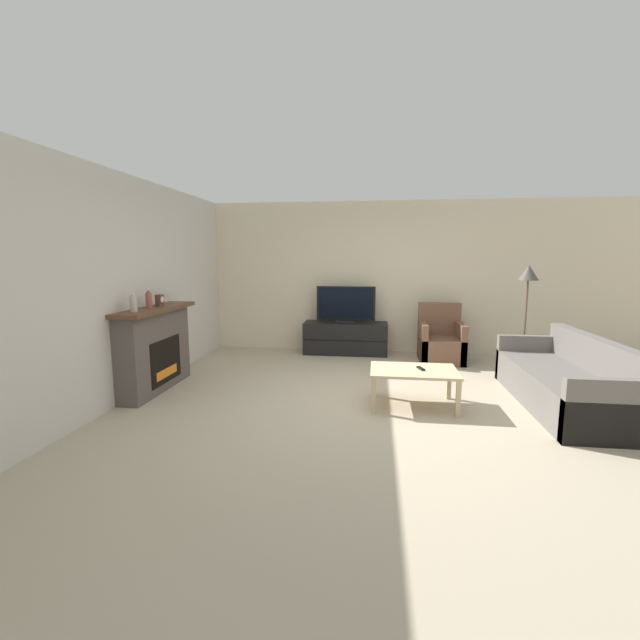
{
  "coord_description": "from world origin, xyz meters",
  "views": [
    {
      "loc": [
        0.1,
        -4.94,
        1.72
      ],
      "look_at": [
        -0.66,
        0.89,
        0.85
      ],
      "focal_mm": 24.0,
      "sensor_mm": 36.0,
      "label": 1
    }
  ],
  "objects_px": {
    "fireplace": "(155,348)",
    "coffee_table": "(414,374)",
    "tv_stand": "(346,338)",
    "remote": "(421,368)",
    "mantel_vase_centre_left": "(149,300)",
    "tv": "(346,306)",
    "mantel_vase_left": "(134,303)",
    "floor_lamp": "(528,282)",
    "armchair": "(441,343)",
    "mantel_clock": "(160,300)",
    "couch": "(566,383)"
  },
  "relations": [
    {
      "from": "armchair",
      "to": "floor_lamp",
      "type": "relative_size",
      "value": 0.59
    },
    {
      "from": "tv_stand",
      "to": "remote",
      "type": "xyz_separation_m",
      "value": [
        1.05,
        -2.6,
        0.16
      ]
    },
    {
      "from": "mantel_vase_left",
      "to": "mantel_clock",
      "type": "distance_m",
      "value": 0.61
    },
    {
      "from": "couch",
      "to": "remote",
      "type": "bearing_deg",
      "value": -173.49
    },
    {
      "from": "mantel_vase_centre_left",
      "to": "armchair",
      "type": "relative_size",
      "value": 0.24
    },
    {
      "from": "mantel_vase_left",
      "to": "coffee_table",
      "type": "xyz_separation_m",
      "value": [
        3.25,
        0.27,
        -0.8
      ]
    },
    {
      "from": "mantel_clock",
      "to": "couch",
      "type": "relative_size",
      "value": 0.07
    },
    {
      "from": "mantel_clock",
      "to": "armchair",
      "type": "height_order",
      "value": "mantel_clock"
    },
    {
      "from": "mantel_vase_left",
      "to": "remote",
      "type": "distance_m",
      "value": 3.43
    },
    {
      "from": "tv",
      "to": "coffee_table",
      "type": "xyz_separation_m",
      "value": [
        0.97,
        -2.61,
        -0.48
      ]
    },
    {
      "from": "mantel_vase_centre_left",
      "to": "mantel_clock",
      "type": "xyz_separation_m",
      "value": [
        0.0,
        0.27,
        -0.03
      ]
    },
    {
      "from": "remote",
      "to": "couch",
      "type": "xyz_separation_m",
      "value": [
        1.67,
        0.19,
        -0.17
      ]
    },
    {
      "from": "couch",
      "to": "armchair",
      "type": "bearing_deg",
      "value": 118.05
    },
    {
      "from": "fireplace",
      "to": "coffee_table",
      "type": "xyz_separation_m",
      "value": [
        3.27,
        -0.19,
        -0.17
      ]
    },
    {
      "from": "coffee_table",
      "to": "couch",
      "type": "height_order",
      "value": "couch"
    },
    {
      "from": "fireplace",
      "to": "coffee_table",
      "type": "relative_size",
      "value": 1.53
    },
    {
      "from": "tv_stand",
      "to": "floor_lamp",
      "type": "xyz_separation_m",
      "value": [
        2.71,
        -0.94,
        1.07
      ]
    },
    {
      "from": "couch",
      "to": "mantel_vase_left",
      "type": "bearing_deg",
      "value": -174.63
    },
    {
      "from": "mantel_vase_left",
      "to": "coffee_table",
      "type": "relative_size",
      "value": 0.22
    },
    {
      "from": "armchair",
      "to": "mantel_clock",
      "type": "bearing_deg",
      "value": -153.41
    },
    {
      "from": "mantel_clock",
      "to": "couch",
      "type": "distance_m",
      "value": 5.08
    },
    {
      "from": "fireplace",
      "to": "mantel_clock",
      "type": "distance_m",
      "value": 0.63
    },
    {
      "from": "tv_stand",
      "to": "floor_lamp",
      "type": "distance_m",
      "value": 3.07
    },
    {
      "from": "fireplace",
      "to": "remote",
      "type": "relative_size",
      "value": 9.8
    },
    {
      "from": "fireplace",
      "to": "tv",
      "type": "relative_size",
      "value": 1.47
    },
    {
      "from": "remote",
      "to": "mantel_clock",
      "type": "bearing_deg",
      "value": 154.5
    },
    {
      "from": "coffee_table",
      "to": "remote",
      "type": "bearing_deg",
      "value": 9.64
    },
    {
      "from": "fireplace",
      "to": "floor_lamp",
      "type": "xyz_separation_m",
      "value": [
        5.01,
        1.48,
        0.8
      ]
    },
    {
      "from": "mantel_vase_left",
      "to": "mantel_vase_centre_left",
      "type": "height_order",
      "value": "mantel_vase_centre_left"
    },
    {
      "from": "armchair",
      "to": "couch",
      "type": "height_order",
      "value": "armchair"
    },
    {
      "from": "remote",
      "to": "couch",
      "type": "relative_size",
      "value": 0.07
    },
    {
      "from": "floor_lamp",
      "to": "coffee_table",
      "type": "bearing_deg",
      "value": -136.27
    },
    {
      "from": "mantel_vase_left",
      "to": "floor_lamp",
      "type": "bearing_deg",
      "value": 21.17
    },
    {
      "from": "coffee_table",
      "to": "floor_lamp",
      "type": "xyz_separation_m",
      "value": [
        1.74,
        1.67,
        0.97
      ]
    },
    {
      "from": "mantel_clock",
      "to": "tv",
      "type": "bearing_deg",
      "value": 44.87
    },
    {
      "from": "coffee_table",
      "to": "couch",
      "type": "xyz_separation_m",
      "value": [
        1.75,
        0.2,
        -0.11
      ]
    },
    {
      "from": "tv_stand",
      "to": "floor_lamp",
      "type": "height_order",
      "value": "floor_lamp"
    },
    {
      "from": "tv_stand",
      "to": "couch",
      "type": "distance_m",
      "value": 3.63
    },
    {
      "from": "tv_stand",
      "to": "fireplace",
      "type": "bearing_deg",
      "value": -133.47
    },
    {
      "from": "mantel_vase_centre_left",
      "to": "tv",
      "type": "relative_size",
      "value": 0.22
    },
    {
      "from": "fireplace",
      "to": "mantel_clock",
      "type": "relative_size",
      "value": 10.11
    },
    {
      "from": "armchair",
      "to": "tv",
      "type": "bearing_deg",
      "value": 168.63
    },
    {
      "from": "armchair",
      "to": "remote",
      "type": "bearing_deg",
      "value": -103.75
    },
    {
      "from": "mantel_vase_centre_left",
      "to": "coffee_table",
      "type": "height_order",
      "value": "mantel_vase_centre_left"
    },
    {
      "from": "tv_stand",
      "to": "remote",
      "type": "distance_m",
      "value": 2.81
    },
    {
      "from": "coffee_table",
      "to": "floor_lamp",
      "type": "bearing_deg",
      "value": 43.73
    },
    {
      "from": "tv",
      "to": "coffee_table",
      "type": "bearing_deg",
      "value": -69.6
    },
    {
      "from": "mantel_clock",
      "to": "armchair",
      "type": "xyz_separation_m",
      "value": [
        3.89,
        1.95,
        -0.86
      ]
    },
    {
      "from": "mantel_clock",
      "to": "tv",
      "type": "relative_size",
      "value": 0.15
    },
    {
      "from": "mantel_clock",
      "to": "tv",
      "type": "distance_m",
      "value": 3.23
    }
  ]
}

